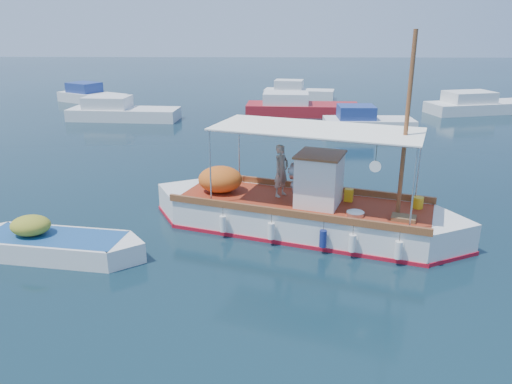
{
  "coord_description": "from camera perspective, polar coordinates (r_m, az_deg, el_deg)",
  "views": [
    {
      "loc": [
        -0.66,
        -15.05,
        6.6
      ],
      "look_at": [
        -0.98,
        0.0,
        1.38
      ],
      "focal_mm": 35.0,
      "sensor_mm": 36.0,
      "label": 1
    }
  ],
  "objects": [
    {
      "name": "bg_boat_far_n",
      "position": [
        44.76,
        4.69,
        11.22
      ],
      "size": [
        6.27,
        2.97,
        1.8
      ],
      "rotation": [
        0.0,
        0.0,
        -0.17
      ],
      "color": "silver",
      "rests_on": "ground"
    },
    {
      "name": "bg_boat_n",
      "position": [
        36.98,
        4.91,
        9.55
      ],
      "size": [
        8.22,
        3.25,
        1.8
      ],
      "rotation": [
        0.0,
        0.0,
        -0.06
      ],
      "color": "maroon",
      "rests_on": "ground"
    },
    {
      "name": "bg_boat_ne",
      "position": [
        31.95,
        12.44,
        7.66
      ],
      "size": [
        5.49,
        2.23,
        1.8
      ],
      "rotation": [
        0.0,
        0.0,
        0.01
      ],
      "color": "silver",
      "rests_on": "ground"
    },
    {
      "name": "ground",
      "position": [
        16.45,
        3.44,
        -4.56
      ],
      "size": [
        160.0,
        160.0,
        0.0
      ],
      "primitive_type": "plane",
      "color": "black",
      "rests_on": "ground"
    },
    {
      "name": "dinghy",
      "position": [
        15.9,
        -22.12,
        -5.77
      ],
      "size": [
        5.56,
        2.18,
        1.37
      ],
      "rotation": [
        0.0,
        0.0,
        -0.15
      ],
      "color": "white",
      "rests_on": "ground"
    },
    {
      "name": "bg_boat_far_w",
      "position": [
        44.72,
        -18.35,
        10.33
      ],
      "size": [
        6.44,
        5.08,
        1.8
      ],
      "rotation": [
        0.0,
        0.0,
        -0.53
      ],
      "color": "silver",
      "rests_on": "ground"
    },
    {
      "name": "bg_boat_nw",
      "position": [
        36.16,
        -15.2,
        8.74
      ],
      "size": [
        7.66,
        2.95,
        1.8
      ],
      "rotation": [
        0.0,
        0.0,
        -0.07
      ],
      "color": "silver",
      "rests_on": "ground"
    },
    {
      "name": "bg_boat_e",
      "position": [
        41.2,
        24.21,
        8.95
      ],
      "size": [
        8.78,
        4.55,
        1.8
      ],
      "rotation": [
        0.0,
        0.0,
        0.24
      ],
      "color": "silver",
      "rests_on": "ground"
    },
    {
      "name": "fishing_caique",
      "position": [
        16.45,
        5.04,
        -2.42
      ],
      "size": [
        10.17,
        5.39,
        6.57
      ],
      "rotation": [
        0.0,
        0.0,
        -0.34
      ],
      "color": "white",
      "rests_on": "ground"
    }
  ]
}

